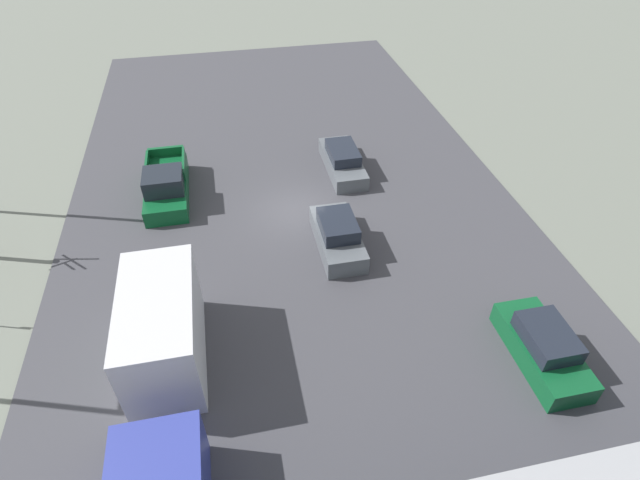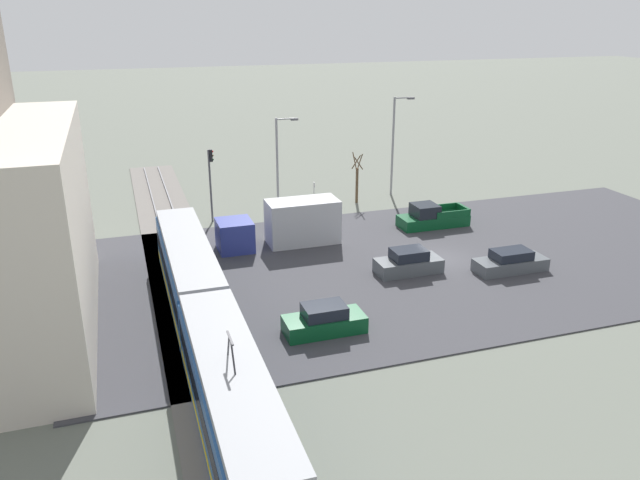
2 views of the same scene
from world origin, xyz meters
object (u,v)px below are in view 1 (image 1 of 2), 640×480
pickup_truck (166,185)px  sedan_car_2 (543,347)px  box_truck (162,360)px  sedan_car_0 (343,161)px  sedan_car_1 (338,235)px

pickup_truck → sedan_car_2: pickup_truck is taller
pickup_truck → box_truck: bearing=91.5°
sedan_car_0 → sedan_car_1: size_ratio=1.12×
pickup_truck → sedan_car_2: (-13.62, 13.43, -0.05)m
sedan_car_0 → box_truck: bearing=53.3°
box_truck → sedan_car_0: 15.57m
box_truck → sedan_car_2: 13.43m
sedan_car_2 → sedan_car_0: bearing=105.9°
pickup_truck → sedan_car_0: 9.62m
box_truck → sedan_car_1: (-7.48, -6.06, -0.81)m
box_truck → pickup_truck: 11.86m
sedan_car_1 → box_truck: bearing=-141.0°
pickup_truck → sedan_car_0: (-9.60, -0.64, -0.10)m
pickup_truck → sedan_car_2: 19.13m
sedan_car_0 → sedan_car_2: size_ratio=1.12×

